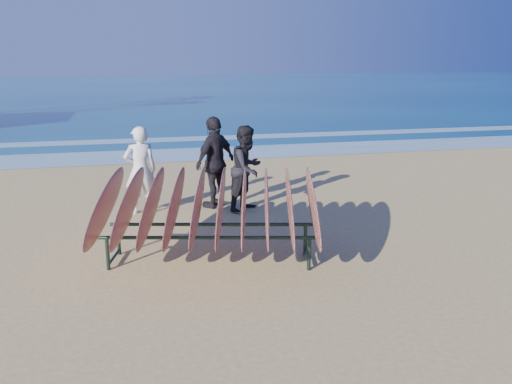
{
  "coord_description": "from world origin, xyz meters",
  "views": [
    {
      "loc": [
        -2.03,
        -7.4,
        3.04
      ],
      "look_at": [
        0.0,
        0.8,
        0.95
      ],
      "focal_mm": 38.0,
      "sensor_mm": 36.0,
      "label": 1
    }
  ],
  "objects_px": {
    "surfboard_rack": "(209,206)",
    "person_dark_a": "(247,168)",
    "person_white": "(141,170)",
    "person_dark_b": "(215,162)"
  },
  "relations": [
    {
      "from": "person_dark_a",
      "to": "person_white",
      "type": "bearing_deg",
      "value": 129.7
    },
    {
      "from": "surfboard_rack",
      "to": "person_dark_b",
      "type": "bearing_deg",
      "value": 92.67
    },
    {
      "from": "surfboard_rack",
      "to": "person_dark_a",
      "type": "height_order",
      "value": "person_dark_a"
    },
    {
      "from": "person_white",
      "to": "person_dark_b",
      "type": "relative_size",
      "value": 0.92
    },
    {
      "from": "person_white",
      "to": "person_dark_b",
      "type": "height_order",
      "value": "person_dark_b"
    },
    {
      "from": "surfboard_rack",
      "to": "person_dark_a",
      "type": "distance_m",
      "value": 3.01
    },
    {
      "from": "person_white",
      "to": "person_dark_b",
      "type": "distance_m",
      "value": 1.53
    },
    {
      "from": "surfboard_rack",
      "to": "person_dark_b",
      "type": "relative_size",
      "value": 1.94
    },
    {
      "from": "person_white",
      "to": "person_dark_a",
      "type": "xyz_separation_m",
      "value": [
        2.11,
        -0.28,
        -0.01
      ]
    },
    {
      "from": "surfboard_rack",
      "to": "person_dark_a",
      "type": "bearing_deg",
      "value": 80.2
    }
  ]
}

